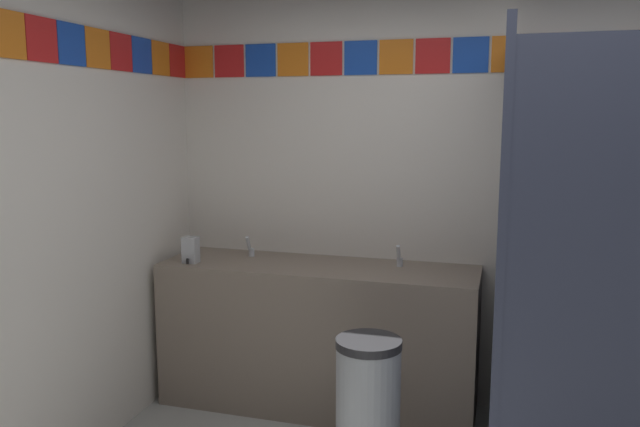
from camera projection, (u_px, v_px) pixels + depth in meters
wall_back at (467, 182)px, 3.76m from camera, size 3.65×0.09×2.74m
vanity_counter at (318, 334)px, 3.84m from camera, size 1.89×0.56×0.88m
faucet_left at (250, 249)px, 3.98m from camera, size 0.04×0.10×0.14m
faucet_right at (399, 258)px, 3.72m from camera, size 0.04×0.10×0.14m
soap_dispenser at (191, 250)px, 3.82m from camera, size 0.09×0.09×0.16m
stall_divider at (541, 277)px, 2.77m from camera, size 0.92×1.39×2.14m
toilet at (612, 398)px, 3.31m from camera, size 0.39×0.49×0.74m
trash_bin at (368, 414)px, 2.99m from camera, size 0.31×0.31×0.74m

